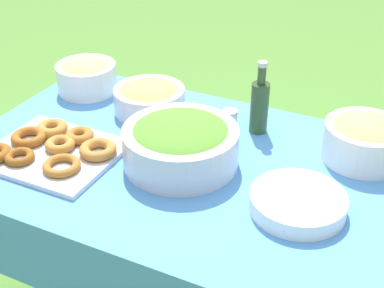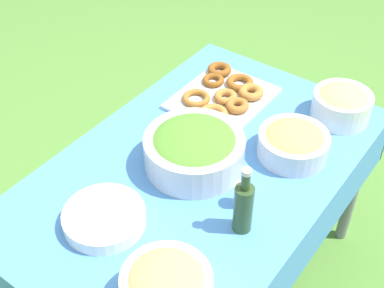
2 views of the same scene
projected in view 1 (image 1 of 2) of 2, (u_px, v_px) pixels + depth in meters
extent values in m
cube|color=#4C8CD1|center=(184.00, 163.00, 1.64)|extent=(1.41, 0.89, 0.02)
cube|color=#4C8CD1|center=(235.00, 133.00, 2.04)|extent=(1.41, 0.01, 0.22)
cube|color=#4C8CD1|center=(108.00, 288.00, 1.37)|extent=(1.41, 0.01, 0.22)
cube|color=#4C8CD1|center=(14.00, 145.00, 1.96)|extent=(0.01, 0.89, 0.22)
cylinder|color=slate|center=(93.00, 154.00, 2.36)|extent=(0.05, 0.05, 0.71)
cylinder|color=silver|center=(181.00, 147.00, 1.59)|extent=(0.35, 0.35, 0.12)
ellipsoid|color=#51892D|center=(180.00, 134.00, 1.57)|extent=(0.31, 0.31, 0.07)
cylinder|color=white|center=(87.00, 78.00, 2.02)|extent=(0.22, 0.22, 0.11)
ellipsoid|color=tan|center=(86.00, 68.00, 2.00)|extent=(0.20, 0.20, 0.07)
cube|color=silver|center=(54.00, 153.00, 1.65)|extent=(0.39, 0.33, 0.02)
torus|color=#B27533|center=(60.00, 144.00, 1.65)|extent=(0.13, 0.13, 0.03)
torus|color=#B27533|center=(98.00, 150.00, 1.63)|extent=(0.13, 0.13, 0.03)
torus|color=#B27533|center=(52.00, 128.00, 1.73)|extent=(0.14, 0.14, 0.03)
torus|color=#93561E|center=(29.00, 137.00, 1.69)|extent=(0.13, 0.13, 0.03)
torus|color=brown|center=(19.00, 157.00, 1.60)|extent=(0.11, 0.11, 0.02)
torus|color=#A36628|center=(62.00, 166.00, 1.56)|extent=(0.12, 0.12, 0.02)
torus|color=#A36628|center=(79.00, 136.00, 1.70)|extent=(0.13, 0.13, 0.03)
cylinder|color=white|center=(297.00, 208.00, 1.42)|extent=(0.26, 0.26, 0.01)
cylinder|color=white|center=(298.00, 204.00, 1.42)|extent=(0.26, 0.26, 0.01)
cylinder|color=white|center=(298.00, 201.00, 1.41)|extent=(0.26, 0.26, 0.01)
cylinder|color=white|center=(299.00, 197.00, 1.41)|extent=(0.26, 0.26, 0.01)
cylinder|color=#2D4723|center=(259.00, 108.00, 1.74)|extent=(0.06, 0.06, 0.17)
cylinder|color=#2D4723|center=(262.00, 75.00, 1.68)|extent=(0.03, 0.03, 0.06)
cylinder|color=#B7B7B7|center=(263.00, 64.00, 1.66)|extent=(0.03, 0.03, 0.01)
cylinder|color=white|center=(364.00, 142.00, 1.61)|extent=(0.25, 0.25, 0.11)
ellipsoid|color=tan|center=(366.00, 130.00, 1.59)|extent=(0.22, 0.22, 0.07)
cylinder|color=silver|center=(150.00, 100.00, 1.88)|extent=(0.25, 0.25, 0.09)
ellipsoid|color=#ADCC59|center=(149.00, 92.00, 1.86)|extent=(0.22, 0.22, 0.07)
cylinder|color=white|center=(230.00, 124.00, 1.75)|extent=(0.05, 0.05, 0.07)
cylinder|color=silver|center=(230.00, 112.00, 1.73)|extent=(0.05, 0.05, 0.01)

